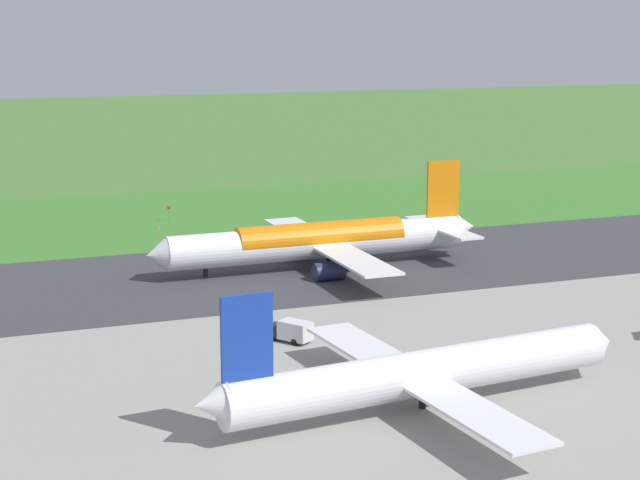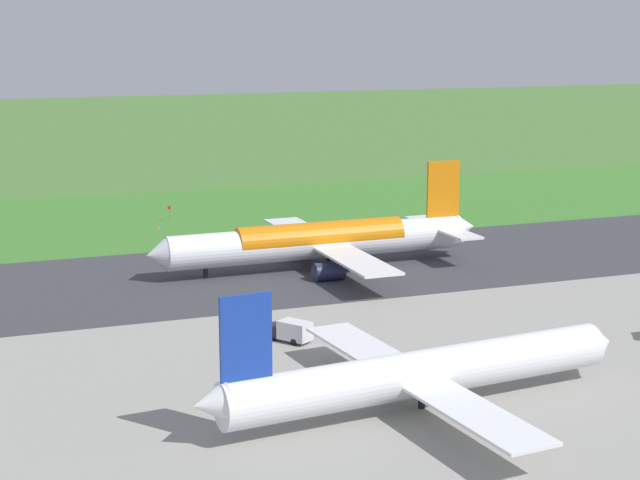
{
  "view_description": "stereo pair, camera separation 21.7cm",
  "coord_description": "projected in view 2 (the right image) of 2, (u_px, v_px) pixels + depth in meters",
  "views": [
    {
      "loc": [
        57.03,
        143.98,
        37.01
      ],
      "look_at": [
        3.03,
        0.0,
        4.5
      ],
      "focal_mm": 57.29,
      "sensor_mm": 36.0,
      "label": 1
    },
    {
      "loc": [
        56.83,
        144.05,
        37.01
      ],
      "look_at": [
        3.03,
        0.0,
        4.5
      ],
      "focal_mm": 57.29,
      "sensor_mm": 36.0,
      "label": 2
    }
  ],
  "objects": [
    {
      "name": "traffic_cone_orange",
      "position": [
        158.0,
        228.0,
        187.95
      ],
      "size": [
        0.4,
        0.4,
        0.55
      ],
      "primitive_type": "cone",
      "color": "orange",
      "rests_on": "ground"
    },
    {
      "name": "runway_asphalt",
      "position": [
        338.0,
        267.0,
        159.13
      ],
      "size": [
        600.0,
        40.43,
        0.06
      ],
      "primitive_type": "cube",
      "color": "#38383D",
      "rests_on": "ground"
    },
    {
      "name": "ground_plane",
      "position": [
        338.0,
        267.0,
        159.14
      ],
      "size": [
        800.0,
        800.0,
        0.0
      ],
      "primitive_type": "plane",
      "color": "#477233"
    },
    {
      "name": "airliner_main",
      "position": [
        322.0,
        241.0,
        157.33
      ],
      "size": [
        53.99,
        44.05,
        15.88
      ],
      "color": "white",
      "rests_on": "ground"
    },
    {
      "name": "apron_concrete",
      "position": [
        540.0,
        386.0,
        106.44
      ],
      "size": [
        440.0,
        110.0,
        0.05
      ],
      "primitive_type": "cube",
      "color": "gray",
      "rests_on": "ground"
    },
    {
      "name": "grass_verge_foreground",
      "position": [
        259.0,
        220.0,
        197.42
      ],
      "size": [
        600.0,
        80.0,
        0.04
      ],
      "primitive_type": "cube",
      "color": "#3C782B",
      "rests_on": "ground"
    },
    {
      "name": "service_truck_fuel",
      "position": [
        290.0,
        331.0,
        121.17
      ],
      "size": [
        5.15,
        6.05,
        2.65
      ],
      "color": "black",
      "rests_on": "ground"
    },
    {
      "name": "airliner_parked_mid",
      "position": [
        420.0,
        372.0,
        99.48
      ],
      "size": [
        47.28,
        38.74,
        13.79
      ],
      "color": "white",
      "rests_on": "ground"
    },
    {
      "name": "no_stopping_sign",
      "position": [
        169.0,
        212.0,
        196.0
      ],
      "size": [
        0.6,
        0.1,
        2.88
      ],
      "color": "slate",
      "rests_on": "ground"
    }
  ]
}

